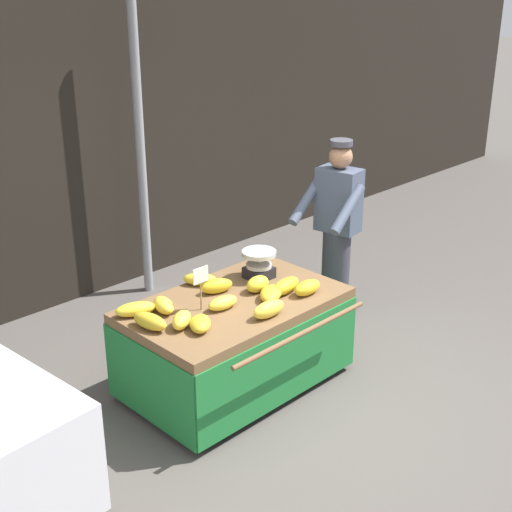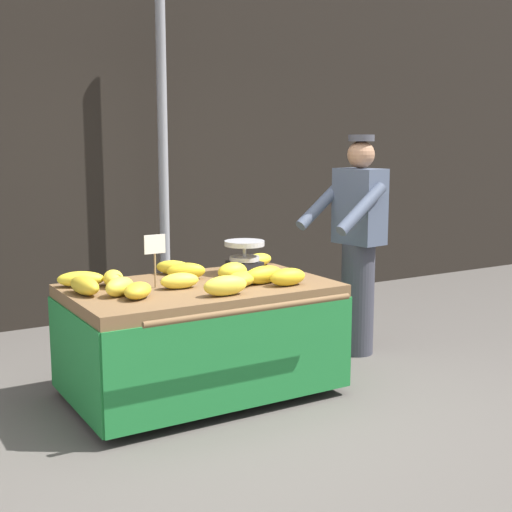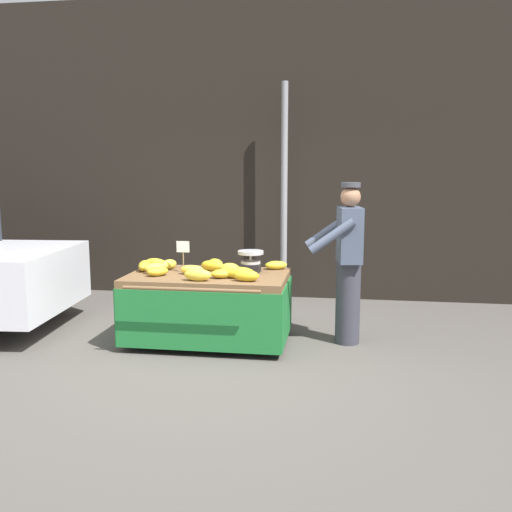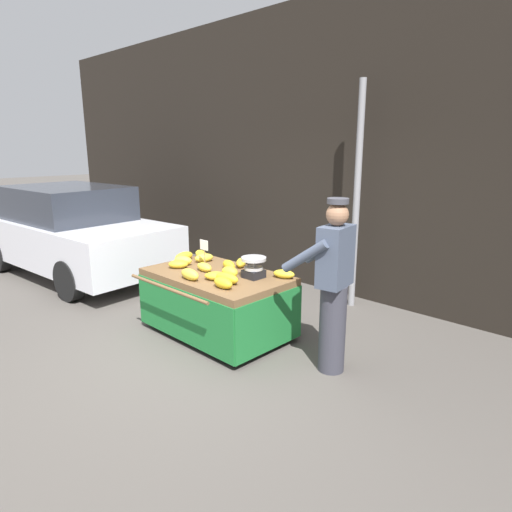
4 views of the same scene
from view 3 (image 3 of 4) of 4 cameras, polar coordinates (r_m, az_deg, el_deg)
ground_plane at (r=5.53m, az=-3.98°, el=-10.81°), size 60.00×60.00×0.00m
back_wall at (r=8.23m, az=0.62°, el=10.69°), size 16.00×0.24×4.24m
street_pole at (r=7.73m, az=2.86°, el=6.20°), size 0.09×0.09×3.00m
banana_cart at (r=6.04m, az=-4.87°, el=-3.76°), size 1.70×1.23×0.75m
weighing_scale at (r=6.06m, az=-0.55°, el=-0.56°), size 0.28×0.28×0.23m
price_sign at (r=6.09m, az=-7.39°, el=0.64°), size 0.14×0.01×0.34m
banana_bunch_0 at (r=5.99m, az=-6.53°, el=-1.39°), size 0.26×0.14×0.10m
banana_bunch_1 at (r=6.18m, az=-4.51°, el=-0.98°), size 0.28×0.19×0.11m
banana_bunch_2 at (r=6.49m, az=-10.09°, el=-0.68°), size 0.32×0.24×0.10m
banana_bunch_3 at (r=5.64m, az=-5.92°, el=-1.91°), size 0.29×0.13×0.12m
banana_bunch_4 at (r=6.10m, az=-10.17°, el=-1.23°), size 0.25×0.22×0.12m
banana_bunch_5 at (r=6.29m, az=-11.21°, el=-0.96°), size 0.17×0.31×0.11m
banana_bunch_6 at (r=5.59m, az=-0.97°, el=-2.00°), size 0.26×0.13×0.11m
banana_bunch_7 at (r=5.74m, az=-1.67°, el=-1.71°), size 0.31×0.16×0.12m
banana_bunch_8 at (r=5.96m, az=-9.93°, el=-1.53°), size 0.27×0.27×0.10m
banana_bunch_9 at (r=6.26m, az=2.04°, el=-0.93°), size 0.28×0.21×0.09m
banana_bunch_10 at (r=6.38m, az=-4.09°, el=-0.73°), size 0.26×0.28×0.10m
banana_bunch_11 at (r=5.78m, az=-3.30°, el=-1.77°), size 0.32×0.28×0.09m
banana_bunch_12 at (r=6.34m, az=-8.83°, el=-0.84°), size 0.19×0.27×0.11m
banana_bunch_13 at (r=5.93m, az=-2.65°, el=-1.32°), size 0.22×0.14×0.13m
vendor_person at (r=6.02m, az=9.25°, el=-0.69°), size 0.63×0.58×1.71m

